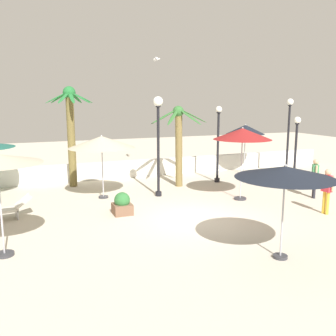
# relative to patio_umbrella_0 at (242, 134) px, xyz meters

# --- Properties ---
(ground_plane) EXTENTS (56.00, 56.00, 0.00)m
(ground_plane) POSITION_rel_patio_umbrella_0_xyz_m (-2.94, -1.72, -2.83)
(ground_plane) COLOR beige
(boundary_wall) EXTENTS (25.20, 0.30, 0.94)m
(boundary_wall) POSITION_rel_patio_umbrella_0_xyz_m (-2.94, 6.29, -2.35)
(boundary_wall) COLOR silver
(boundary_wall) RESTS_ON ground_plane
(patio_umbrella_0) EXTENTS (2.47, 2.47, 3.13)m
(patio_umbrella_0) POSITION_rel_patio_umbrella_0_xyz_m (0.00, 0.00, 0.00)
(patio_umbrella_0) COLOR #333338
(patio_umbrella_0) RESTS_ON ground_plane
(patio_umbrella_1) EXTENTS (2.63, 2.63, 2.61)m
(patio_umbrella_1) POSITION_rel_patio_umbrella_0_xyz_m (-2.30, -5.61, -0.44)
(patio_umbrella_1) COLOR #333338
(patio_umbrella_1) RESTS_ON ground_plane
(patio_umbrella_2) EXTENTS (2.19, 2.19, 2.89)m
(patio_umbrella_2) POSITION_rel_patio_umbrella_0_xyz_m (3.25, 4.71, -0.26)
(patio_umbrella_2) COLOR #333338
(patio_umbrella_2) RESTS_ON ground_plane
(patio_umbrella_4) EXTENTS (2.87, 2.87, 2.77)m
(patio_umbrella_4) POSITION_rel_patio_umbrella_0_xyz_m (-5.47, 2.44, -0.36)
(patio_umbrella_4) COLOR #333338
(patio_umbrella_4) RESTS_ON ground_plane
(palm_tree_0) EXTENTS (3.00, 2.81, 3.98)m
(palm_tree_0) POSITION_rel_patio_umbrella_0_xyz_m (-1.51, 3.29, -0.29)
(palm_tree_0) COLOR brown
(palm_tree_0) RESTS_ON ground_plane
(palm_tree_1) EXTENTS (2.29, 2.28, 4.90)m
(palm_tree_1) POSITION_rel_patio_umbrella_0_xyz_m (-6.39, 5.22, 0.22)
(palm_tree_1) COLOR brown
(palm_tree_1) RESTS_ON ground_plane
(lamp_post_0) EXTENTS (0.36, 0.36, 4.32)m
(lamp_post_0) POSITION_rel_patio_umbrella_0_xyz_m (5.23, 3.44, -0.20)
(lamp_post_0) COLOR black
(lamp_post_0) RESTS_ON ground_plane
(lamp_post_1) EXTENTS (0.33, 0.33, 3.94)m
(lamp_post_1) POSITION_rel_patio_umbrella_0_xyz_m (0.77, 3.43, -0.56)
(lamp_post_1) COLOR black
(lamp_post_1) RESTS_ON ground_plane
(lamp_post_2) EXTENTS (0.35, 0.35, 3.41)m
(lamp_post_2) POSITION_rel_patio_umbrella_0_xyz_m (4.40, 1.81, -0.78)
(lamp_post_2) COLOR black
(lamp_post_2) RESTS_ON ground_plane
(lamp_post_3) EXTENTS (0.43, 0.43, 4.40)m
(lamp_post_3) POSITION_rel_patio_umbrella_0_xyz_m (-3.10, 1.86, 0.14)
(lamp_post_3) COLOR black
(lamp_post_3) RESTS_ON ground_plane
(lounge_chair_0) EXTENTS (1.93, 0.81, 0.84)m
(lounge_chair_0) POSITION_rel_patio_umbrella_0_xyz_m (-9.41, 0.73, -2.43)
(lounge_chair_0) COLOR #B7B7BC
(lounge_chair_0) RESTS_ON ground_plane
(guest_0) EXTENTS (0.40, 0.48, 1.73)m
(guest_0) POSITION_rel_patio_umbrella_0_xyz_m (3.15, -0.98, -1.77)
(guest_0) COLOR #26262D
(guest_0) RESTS_ON ground_plane
(guest_1) EXTENTS (0.28, 0.56, 1.73)m
(guest_1) POSITION_rel_patio_umbrella_0_xyz_m (1.85, -2.98, -1.77)
(guest_1) COLOR gold
(guest_1) RESTS_ON ground_plane
(seagull_0) EXTENTS (0.41, 1.27, 0.20)m
(seagull_0) POSITION_rel_patio_umbrella_0_xyz_m (-1.14, 7.42, 3.73)
(seagull_0) COLOR white
(planter) EXTENTS (0.70, 0.70, 0.85)m
(planter) POSITION_rel_patio_umbrella_0_xyz_m (-5.30, -0.17, -2.44)
(planter) COLOR brown
(planter) RESTS_ON ground_plane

